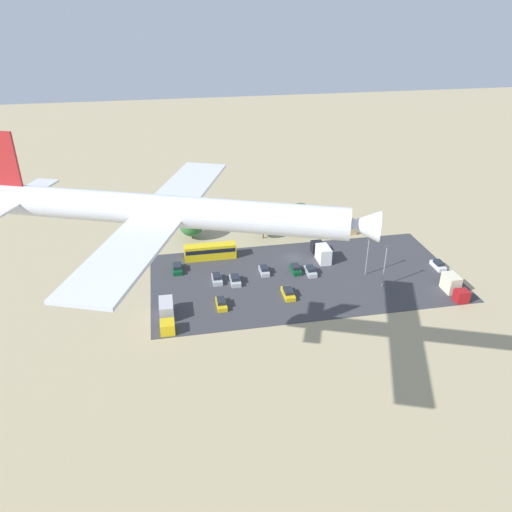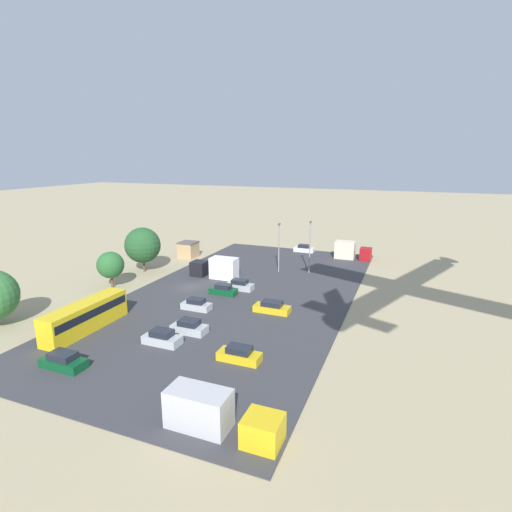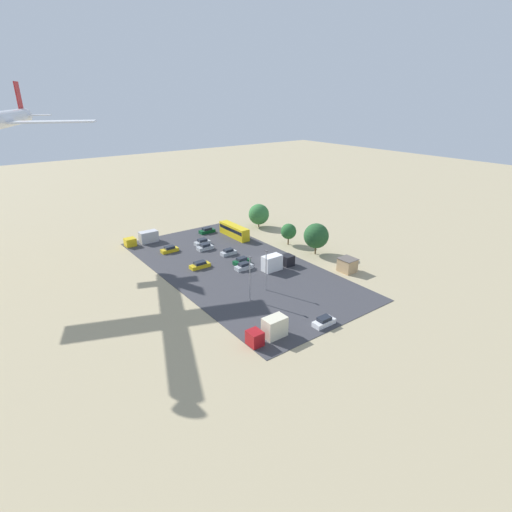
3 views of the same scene
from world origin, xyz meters
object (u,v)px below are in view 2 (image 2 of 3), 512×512
(parked_car_0, at_px, (223,290))
(parked_truck_0, at_px, (217,268))
(bus, at_px, (86,315))
(parked_truck_1, at_px, (351,251))
(parked_car_6, at_px, (304,249))
(parked_car_8, at_px, (240,285))
(parked_car_5, at_px, (196,305))
(parked_car_7, at_px, (63,361))
(parked_car_3, at_px, (239,355))
(shed_building, at_px, (188,250))
(parked_car_4, at_px, (189,327))
(parked_truck_2, at_px, (216,414))
(parked_car_2, at_px, (272,307))
(parked_car_1, at_px, (162,338))

(parked_car_0, xyz_separation_m, parked_truck_0, (-7.23, -4.73, 0.97))
(bus, bearing_deg, parked_truck_1, 62.45)
(parked_car_6, distance_m, parked_car_8, 28.19)
(bus, relative_size, parked_car_5, 2.88)
(bus, height_order, parked_car_7, bus)
(parked_car_3, relative_size, parked_car_8, 1.04)
(parked_car_3, distance_m, parked_car_6, 48.71)
(shed_building, relative_size, parked_truck_0, 0.46)
(parked_car_0, relative_size, parked_car_8, 0.97)
(shed_building, height_order, parked_car_4, shed_building)
(parked_car_3, distance_m, parked_car_5, 15.28)
(parked_car_6, bearing_deg, parked_truck_0, 159.58)
(parked_car_3, distance_m, parked_truck_2, 10.70)
(parked_car_6, relative_size, parked_truck_0, 0.52)
(parked_car_3, distance_m, parked_truck_0, 28.84)
(parked_car_2, distance_m, parked_truck_2, 24.09)
(bus, bearing_deg, parked_car_3, -0.11)
(parked_car_5, relative_size, parked_car_7, 0.88)
(parked_car_4, bearing_deg, parked_car_3, -115.57)
(parked_car_3, xyz_separation_m, parked_car_4, (-3.89, -8.13, 0.02))
(parked_car_2, relative_size, parked_truck_1, 0.67)
(parked_truck_0, bearing_deg, shed_building, 48.33)
(shed_building, relative_size, parked_truck_1, 0.53)
(parked_car_0, height_order, parked_car_2, parked_car_0)
(bus, xyz_separation_m, parked_car_0, (-17.29, 9.52, -1.16))
(bus, relative_size, parked_car_6, 2.71)
(parked_car_5, height_order, parked_car_8, parked_car_8)
(parked_car_7, bearing_deg, shed_building, -164.76)
(parked_car_2, bearing_deg, parked_truck_0, -128.85)
(parked_car_0, height_order, parked_car_3, parked_car_0)
(shed_building, relative_size, parked_car_0, 0.92)
(parked_car_6, relative_size, parked_car_8, 1.01)
(parked_car_2, relative_size, parked_truck_2, 0.53)
(parked_car_0, height_order, parked_car_4, parked_car_0)
(parked_car_2, relative_size, parked_car_7, 1.05)
(parked_car_4, bearing_deg, parked_car_1, 160.55)
(bus, height_order, parked_truck_0, parked_truck_0)
(parked_car_3, bearing_deg, parked_car_1, -91.72)
(parked_car_8, bearing_deg, parked_car_0, 154.54)
(parked_car_3, height_order, parked_truck_1, parked_truck_1)
(parked_car_8, xyz_separation_m, parked_truck_0, (-4.31, -6.12, 0.97))
(bus, height_order, parked_car_6, bus)
(parked_car_5, distance_m, parked_truck_2, 25.02)
(shed_building, bearing_deg, parked_car_6, 122.05)
(parked_car_8, bearing_deg, parked_car_7, 166.89)
(parked_car_3, xyz_separation_m, parked_car_6, (-48.31, -6.23, 0.00))
(parked_car_7, distance_m, parked_truck_2, 18.36)
(parked_car_4, bearing_deg, parked_truck_2, -142.67)
(parked_car_0, relative_size, parked_truck_1, 0.58)
(shed_building, relative_size, parked_car_6, 0.89)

